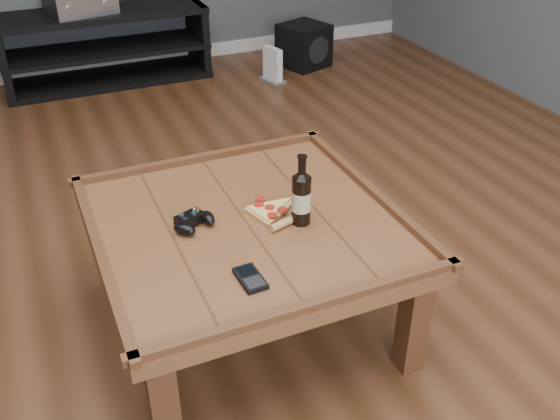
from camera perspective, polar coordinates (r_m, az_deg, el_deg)
name	(u,v)px	position (r m, az deg, el deg)	size (l,w,h in m)	color
ground	(250,322)	(2.38, -2.80, -10.16)	(6.00, 6.00, 0.00)	#432513
baseboard	(104,64)	(4.93, -15.82, 12.71)	(5.00, 0.02, 0.10)	silver
coffee_table	(247,236)	(2.13, -3.08, -2.39)	(1.03, 1.03, 0.48)	brown
media_console	(106,47)	(4.65, -15.66, 14.12)	(1.40, 0.45, 0.50)	black
beer_bottle	(301,196)	(2.04, 1.96, 1.25)	(0.07, 0.07, 0.25)	black
game_controller	(194,221)	(2.08, -7.89, -1.05)	(0.15, 0.14, 0.04)	black
pizza_slice	(272,212)	(2.13, -0.70, -0.15)	(0.23, 0.30, 0.03)	tan
smartphone	(250,278)	(1.84, -2.73, -6.25)	(0.07, 0.13, 0.02)	black
remote_control	(300,200)	(2.19, 1.83, 0.89)	(0.10, 0.17, 0.02)	gray
av_receiver	(80,2)	(4.54, -17.82, 17.68)	(0.46, 0.41, 0.14)	black
subwoofer	(304,45)	(4.83, 2.20, 14.80)	(0.40, 0.40, 0.31)	black
game_console	(273,66)	(4.53, -0.68, 13.02)	(0.15, 0.21, 0.24)	slate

